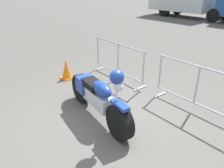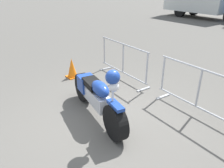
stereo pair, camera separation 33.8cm
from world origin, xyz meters
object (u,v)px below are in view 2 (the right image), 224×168
object	(u,v)px
traffic_cone	(72,68)
parked_car_blue	(211,2)
crowd_barrier_far	(198,92)
crowd_barrier_near	(123,61)
motorcycle	(97,95)

from	to	relation	value
traffic_cone	parked_car_blue	bearing A→B (deg)	110.21
crowd_barrier_far	crowd_barrier_near	bearing A→B (deg)	180.00
crowd_barrier_near	traffic_cone	distance (m)	1.55
parked_car_blue	crowd_barrier_near	bearing A→B (deg)	-164.21
crowd_barrier_near	motorcycle	bearing A→B (deg)	-54.79
crowd_barrier_near	traffic_cone	size ratio (longest dim) A/B	3.57
traffic_cone	motorcycle	bearing A→B (deg)	-14.88
motorcycle	crowd_barrier_near	world-z (taller)	motorcycle
crowd_barrier_far	traffic_cone	world-z (taller)	crowd_barrier_far
parked_car_blue	motorcycle	bearing A→B (deg)	-163.16
crowd_barrier_near	crowd_barrier_far	world-z (taller)	same
crowd_barrier_near	traffic_cone	xyz separation A→B (m)	(-1.01, -1.15, -0.26)
motorcycle	traffic_cone	world-z (taller)	motorcycle
crowd_barrier_near	parked_car_blue	xyz separation A→B (m)	(-8.40, 18.93, 0.21)
crowd_barrier_far	traffic_cone	distance (m)	3.66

